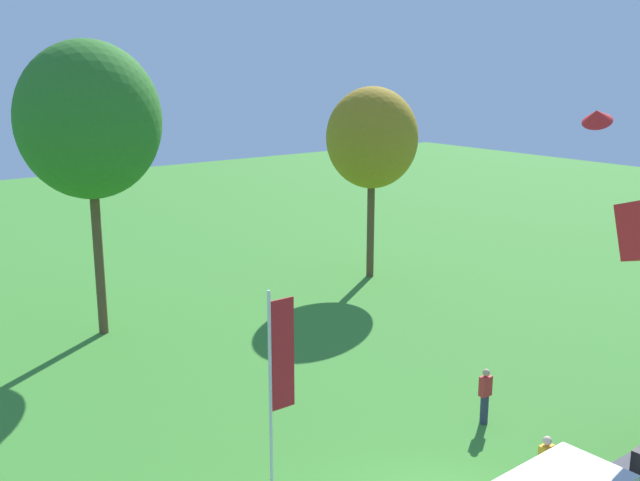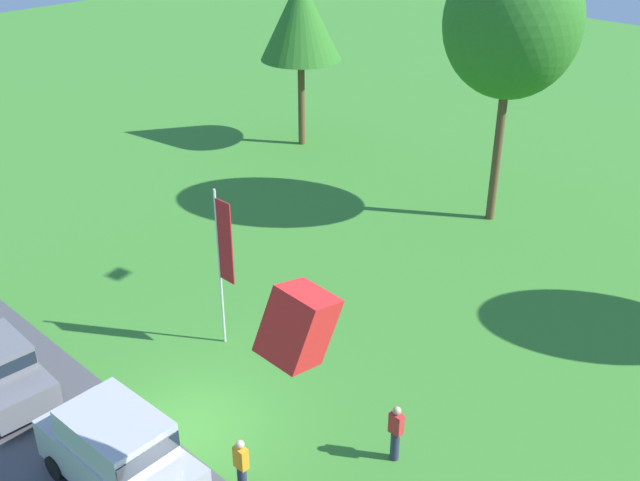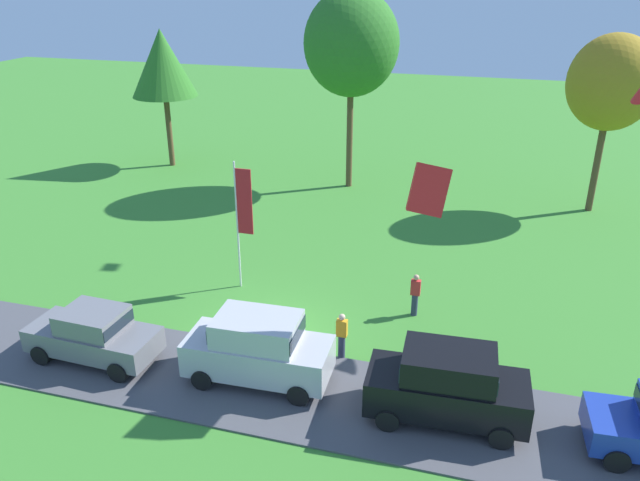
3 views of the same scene
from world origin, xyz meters
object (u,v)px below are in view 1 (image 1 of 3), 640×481
at_px(person_on_lawn, 485,396).
at_px(tree_far_right, 372,138).
at_px(kite_delta_low_drifter, 597,116).
at_px(person_beside_suv, 545,468).
at_px(tree_lone_near, 89,121).
at_px(flag_banner, 278,370).

distance_m(person_on_lawn, tree_far_right, 16.78).
bearing_deg(tree_far_right, kite_delta_low_drifter, -94.00).
relative_size(person_beside_suv, kite_delta_low_drifter, 1.69).
relative_size(person_on_lawn, tree_far_right, 0.18).
xyz_separation_m(person_on_lawn, tree_lone_near, (-6.02, 14.09, 7.39)).
height_order(person_beside_suv, flag_banner, flag_banner).
xyz_separation_m(person_beside_suv, flag_banner, (-5.08, 3.86, 2.54)).
bearing_deg(kite_delta_low_drifter, tree_far_right, 86.00).
height_order(person_beside_suv, person_on_lawn, same).
bearing_deg(person_beside_suv, person_on_lawn, 61.06).
bearing_deg(tree_far_right, person_on_lawn, -118.69).
bearing_deg(flag_banner, person_beside_suv, -37.21).
height_order(person_beside_suv, tree_far_right, tree_far_right).
bearing_deg(tree_lone_near, person_beside_suv, -77.03).
relative_size(tree_far_right, flag_banner, 1.72).
distance_m(person_beside_suv, kite_delta_low_drifter, 12.59).
relative_size(person_on_lawn, flag_banner, 0.32).
bearing_deg(tree_lone_near, tree_far_right, -1.37).
relative_size(tree_lone_near, tree_far_right, 1.21).
height_order(flag_banner, kite_delta_low_drifter, kite_delta_low_drifter).
distance_m(person_beside_suv, tree_far_right, 20.61).
xyz_separation_m(tree_lone_near, kite_delta_low_drifter, (12.69, -12.70, 0.34)).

